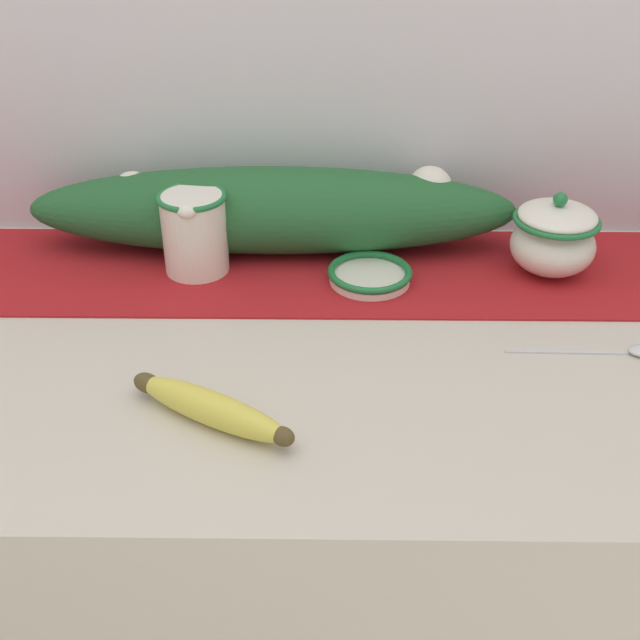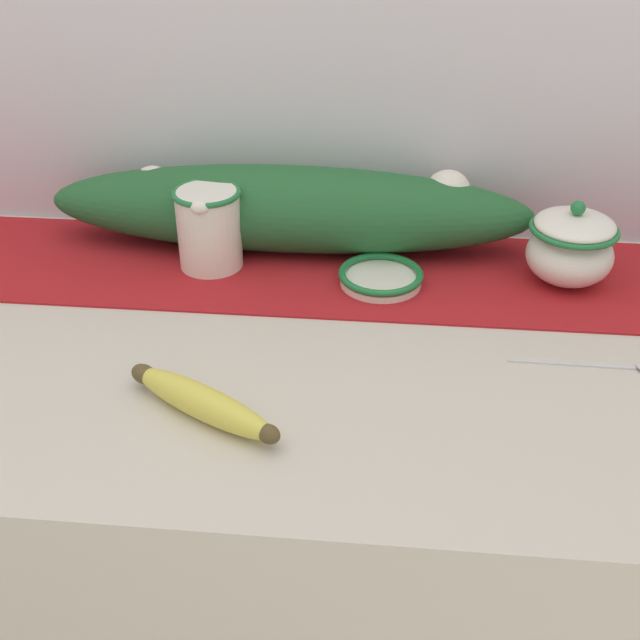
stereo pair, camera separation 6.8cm
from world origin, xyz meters
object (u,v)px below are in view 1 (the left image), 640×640
(sugar_bowl, at_px, (554,237))
(small_dish, at_px, (370,275))
(cream_pitcher, at_px, (195,230))
(spoon, at_px, (630,351))
(banana, at_px, (211,408))

(sugar_bowl, distance_m, small_dish, 0.26)
(sugar_bowl, bearing_deg, cream_pitcher, 179.80)
(cream_pitcher, relative_size, sugar_bowl, 0.98)
(sugar_bowl, xyz_separation_m, spoon, (0.05, -0.20, -0.05))
(sugar_bowl, bearing_deg, spoon, -75.53)
(sugar_bowl, distance_m, spoon, 0.22)
(cream_pitcher, bearing_deg, small_dish, -7.81)
(small_dish, bearing_deg, spoon, -29.06)
(small_dish, bearing_deg, banana, -120.77)
(small_dish, bearing_deg, cream_pitcher, 172.19)
(banana, height_order, spoon, banana)
(cream_pitcher, bearing_deg, sugar_bowl, -0.20)
(cream_pitcher, height_order, small_dish, cream_pitcher)
(cream_pitcher, xyz_separation_m, banana, (0.06, -0.34, -0.05))
(cream_pitcher, height_order, banana, cream_pitcher)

